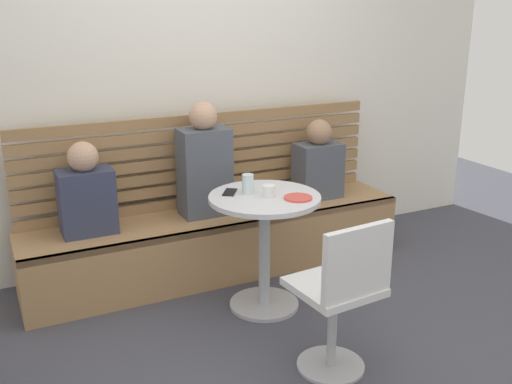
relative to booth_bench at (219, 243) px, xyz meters
name	(u,v)px	position (x,y,z in m)	size (l,w,h in m)	color
ground	(304,356)	(0.00, -1.20, -0.22)	(8.00, 8.00, 0.00)	#42424C
back_wall	(192,62)	(0.00, 0.44, 1.23)	(5.20, 0.10, 2.90)	white
booth_bench	(219,243)	(0.00, 0.00, 0.00)	(2.70, 0.52, 0.44)	#A87C51
booth_backrest	(205,159)	(0.00, 0.24, 0.56)	(2.65, 0.04, 0.67)	#9A7249
cafe_table	(264,230)	(0.06, -0.60, 0.30)	(0.68, 0.68, 0.74)	#ADADB2
white_chair	(342,293)	(0.08, -1.41, 0.24)	(0.43, 0.43, 0.85)	#ADADB2
person_adult	(204,165)	(-0.08, 0.04, 0.57)	(0.34, 0.22, 0.79)	#4C515B
person_child_left	(318,164)	(0.82, 0.02, 0.48)	(0.34, 0.22, 0.59)	#4C515B
person_child_middle	(86,194)	(-0.88, 0.04, 0.48)	(0.34, 0.22, 0.60)	#333851
cup_ceramic_white	(269,191)	(0.07, -0.62, 0.55)	(0.08, 0.08, 0.07)	white
cup_glass_tall	(248,184)	(-0.01, -0.51, 0.58)	(0.07, 0.07, 0.12)	silver
plate_small	(298,198)	(0.21, -0.74, 0.52)	(0.17, 0.17, 0.01)	#DB4C42
phone_on_table	(230,192)	(-0.11, -0.45, 0.52)	(0.07, 0.14, 0.01)	black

